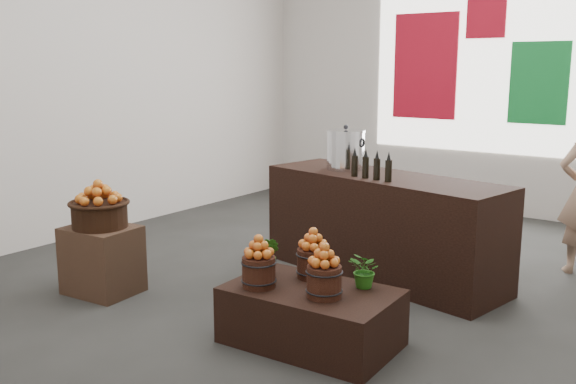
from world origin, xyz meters
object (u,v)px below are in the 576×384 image
Objects in this scene: display_table at (311,316)px; stock_pot_left at (346,151)px; wicker_basket at (100,215)px; counter at (383,226)px; crate at (102,260)px.

stock_pot_left is (-0.76, 1.70, 0.92)m from display_table.
counter is at bearing 46.15° from wicker_basket.
counter is at bearing -10.68° from stock_pot_left.
display_table is 3.26× the size of stock_pot_left.
display_table is (2.02, 0.18, -0.09)m from crate.
wicker_basket reaches higher than crate.
counter is 6.47× the size of stock_pot_left.
wicker_basket is at bearing -123.16° from counter.
wicker_basket is 2.50m from counter.
wicker_basket is 2.08m from display_table.
wicker_basket reaches higher than display_table.
stock_pot_left is at bearing -180.00° from counter.
display_table is at bearing 5.17° from crate.
display_table is at bearing 5.17° from wicker_basket.
crate is at bearing -123.16° from counter.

